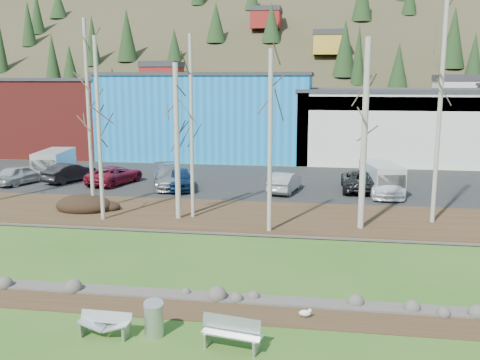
% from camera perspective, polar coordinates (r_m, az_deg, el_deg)
% --- Properties ---
extents(ground, '(200.00, 200.00, 0.00)m').
position_cam_1_polar(ground, '(17.05, -10.54, -16.05)').
color(ground, '#2C581A').
rests_on(ground, ground).
extents(dirt_strip, '(80.00, 1.80, 0.03)m').
position_cam_1_polar(dirt_strip, '(18.84, -8.39, -13.24)').
color(dirt_strip, '#382616').
rests_on(dirt_strip, ground).
extents(near_bank_rocks, '(80.00, 0.80, 0.50)m').
position_cam_1_polar(near_bank_rocks, '(19.72, -7.52, -12.14)').
color(near_bank_rocks, '#47423D').
rests_on(near_bank_rocks, ground).
extents(river, '(80.00, 8.00, 0.90)m').
position_cam_1_polar(river, '(23.43, -4.69, -8.35)').
color(river, black).
rests_on(river, ground).
extents(far_bank_rocks, '(80.00, 0.80, 0.46)m').
position_cam_1_polar(far_bank_rocks, '(27.24, -2.68, -5.59)').
color(far_bank_rocks, '#47423D').
rests_on(far_bank_rocks, ground).
extents(far_bank, '(80.00, 7.00, 0.15)m').
position_cam_1_polar(far_bank, '(30.25, -1.48, -3.79)').
color(far_bank, '#382616').
rests_on(far_bank, ground).
extents(parking_lot, '(80.00, 14.00, 0.14)m').
position_cam_1_polar(parking_lot, '(40.38, 1.18, -0.13)').
color(parking_lot, black).
rests_on(parking_lot, ground).
extents(building_brick, '(16.32, 12.24, 7.80)m').
position_cam_1_polar(building_brick, '(60.93, -20.04, 6.51)').
color(building_brick, maroon).
rests_on(building_brick, ground).
extents(building_blue, '(20.40, 12.24, 8.30)m').
position_cam_1_polar(building_blue, '(54.61, -3.13, 6.99)').
color(building_blue, '#1276C5').
rests_on(building_blue, ground).
extents(building_white, '(18.36, 12.24, 6.80)m').
position_cam_1_polar(building_white, '(53.90, 16.05, 5.75)').
color(building_white, silver).
rests_on(building_white, ground).
extents(hillside, '(160.00, 72.00, 35.00)m').
position_cam_1_polar(hillside, '(98.96, 5.96, 16.31)').
color(hillside, '#35331F').
rests_on(hillside, ground).
extents(bench_intact, '(1.85, 0.85, 0.89)m').
position_cam_1_polar(bench_intact, '(15.95, -0.89, -16.03)').
color(bench_intact, '#B3B6B8').
rests_on(bench_intact, ground).
extents(bench_damaged, '(1.63, 0.57, 0.72)m').
position_cam_1_polar(bench_damaged, '(17.14, -14.20, -14.71)').
color(bench_damaged, '#B3B6B8').
rests_on(bench_damaged, ground).
extents(litter_bin, '(0.75, 0.75, 0.99)m').
position_cam_1_polar(litter_bin, '(16.78, -9.16, -14.57)').
color(litter_bin, '#B3B6B8').
rests_on(litter_bin, ground).
extents(seagull, '(0.46, 0.21, 0.33)m').
position_cam_1_polar(seagull, '(17.94, 6.97, -13.90)').
color(seagull, gold).
rests_on(seagull, ground).
extents(dirt_mound, '(3.33, 2.35, 0.65)m').
position_cam_1_polar(dirt_mound, '(32.43, -16.30, -2.50)').
color(dirt_mound, black).
rests_on(dirt_mound, far_bank).
extents(birch_1, '(0.21, 0.21, 10.81)m').
position_cam_1_polar(birch_1, '(31.62, -15.82, 6.52)').
color(birch_1, beige).
rests_on(birch_1, far_bank).
extents(birch_2, '(0.21, 0.21, 9.71)m').
position_cam_1_polar(birch_2, '(29.33, -14.82, 5.19)').
color(birch_2, beige).
rests_on(birch_2, far_bank).
extents(birch_3, '(0.28, 0.28, 8.35)m').
position_cam_1_polar(birch_3, '(28.83, -6.74, 4.03)').
color(birch_3, beige).
rests_on(birch_3, far_bank).
extents(birch_4, '(0.20, 0.20, 9.83)m').
position_cam_1_polar(birch_4, '(28.97, -5.19, 5.56)').
color(birch_4, beige).
rests_on(birch_4, far_bank).
extents(birch_5, '(0.22, 0.22, 8.92)m').
position_cam_1_polar(birch_5, '(26.14, 3.22, 4.04)').
color(birch_5, beige).
rests_on(birch_5, far_bank).
extents(birch_6, '(0.31, 0.31, 9.50)m').
position_cam_1_polar(birch_6, '(27.32, 13.12, 4.67)').
color(birch_6, beige).
rests_on(birch_6, far_bank).
extents(birch_7, '(0.23, 0.23, 12.88)m').
position_cam_1_polar(birch_7, '(29.49, 20.59, 7.99)').
color(birch_7, beige).
rests_on(birch_7, far_bank).
extents(car_0, '(2.98, 4.47, 1.41)m').
position_cam_1_polar(car_0, '(42.01, -22.30, 0.57)').
color(car_0, silver).
rests_on(car_0, parking_lot).
extents(car_1, '(2.88, 4.47, 1.39)m').
position_cam_1_polar(car_1, '(41.68, -17.71, 0.77)').
color(car_1, black).
rests_on(car_1, parking_lot).
extents(car_2, '(3.46, 5.23, 1.33)m').
position_cam_1_polar(car_2, '(39.96, -13.19, 0.55)').
color(car_2, maroon).
rests_on(car_2, parking_lot).
extents(car_3, '(3.75, 5.62, 1.51)m').
position_cam_1_polar(car_3, '(37.98, -7.57, 0.36)').
color(car_3, '#93959A').
rests_on(car_3, parking_lot).
extents(car_4, '(2.93, 4.57, 1.45)m').
position_cam_1_polar(car_4, '(37.20, -6.40, 0.12)').
color(car_4, navy).
rests_on(car_4, parking_lot).
extents(car_5, '(2.16, 4.32, 1.36)m').
position_cam_1_polar(car_5, '(36.18, 4.81, -0.22)').
color(car_5, '#ABABAD').
rests_on(car_5, parking_lot).
extents(car_6, '(2.38, 5.14, 1.43)m').
position_cam_1_polar(car_6, '(37.49, 12.62, -0.01)').
color(car_6, '#242426').
rests_on(car_6, parking_lot).
extents(car_7, '(2.19, 5.09, 1.46)m').
position_cam_1_polar(car_7, '(36.31, 15.17, -0.43)').
color(car_7, white).
rests_on(car_7, parking_lot).
extents(van_white, '(2.71, 4.79, 1.97)m').
position_cam_1_polar(van_white, '(36.86, 14.90, 0.14)').
color(van_white, silver).
rests_on(van_white, parking_lot).
extents(van_grey, '(2.60, 4.92, 2.05)m').
position_cam_1_polar(van_grey, '(44.09, -19.26, 1.63)').
color(van_grey, '#BABCBF').
rests_on(van_grey, parking_lot).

